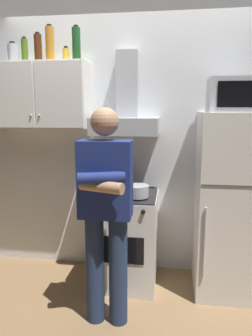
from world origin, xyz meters
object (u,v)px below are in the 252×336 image
object	(u,v)px
cooking_pot	(137,191)
refrigerator	(231,205)
range_hood	(126,112)
person_standing	(106,210)
upper_cabinet	(42,96)
bottle_olive_oil	(25,51)
stove_oven	(124,238)
bottle_spice_jar	(66,55)
bottle_wine_green	(76,44)
microwave	(238,95)
bottle_liquor_amber	(50,44)
bottle_rum_dark	(38,48)
bottle_canister_steel	(13,53)

from	to	relation	value
cooking_pot	refrigerator	bearing A→B (deg)	8.32
range_hood	person_standing	size ratio (longest dim) A/B	0.46
cooking_pot	person_standing	bearing A→B (deg)	-110.30
upper_cabinet	bottle_olive_oil	bearing A→B (deg)	175.76
stove_oven	bottle_spice_jar	size ratio (longest dim) A/B	6.59
bottle_wine_green	stove_oven	bearing A→B (deg)	-15.15
upper_cabinet	microwave	xyz separation A→B (m)	(1.75, -0.11, -0.01)
bottle_liquor_amber	bottle_olive_oil	size ratio (longest dim) A/B	1.43
bottle_liquor_amber	bottle_rum_dark	bearing A→B (deg)	173.84
bottle_liquor_amber	bottle_spice_jar	xyz separation A→B (m)	(0.15, -0.01, -0.10)
range_hood	microwave	size ratio (longest dim) A/B	1.56
bottle_canister_steel	bottle_olive_oil	bearing A→B (deg)	-13.83
refrigerator	range_hood	bearing A→B (deg)	172.45
bottle_liquor_amber	bottle_olive_oil	bearing A→B (deg)	178.99
microwave	cooking_pot	xyz separation A→B (m)	(-0.82, -0.14, -0.81)
stove_oven	refrigerator	world-z (taller)	refrigerator
range_hood	microwave	xyz separation A→B (m)	(0.95, -0.11, 0.14)
upper_cabinet	bottle_spice_jar	world-z (taller)	bottle_spice_jar
bottle_rum_dark	bottle_olive_oil	bearing A→B (deg)	-176.11
bottle_rum_dark	bottle_canister_steel	bearing A→B (deg)	174.62
microwave	cooking_pot	world-z (taller)	microwave
stove_oven	bottle_olive_oil	size ratio (longest dim) A/B	3.83
bottle_olive_oil	bottle_liquor_amber	bearing A→B (deg)	-1.01
bottle_olive_oil	microwave	bearing A→B (deg)	-3.54
range_hood	bottle_rum_dark	xyz separation A→B (m)	(-0.82, 0.02, 0.58)
refrigerator	bottle_wine_green	distance (m)	1.98
refrigerator	bottle_olive_oil	xyz separation A→B (m)	(-1.90, 0.14, 1.36)
person_standing	cooking_pot	bearing A→B (deg)	69.70
range_hood	person_standing	world-z (taller)	range_hood
microwave	bottle_spice_jar	distance (m)	1.55
refrigerator	person_standing	size ratio (longest dim) A/B	0.98
upper_cabinet	bottle_spice_jar	distance (m)	0.44
refrigerator	cooking_pot	xyz separation A→B (m)	(-0.82, -0.12, 0.13)
microwave	bottle_wine_green	xyz separation A→B (m)	(-1.40, 0.10, 0.46)
bottle_canister_steel	stove_oven	bearing A→B (deg)	-8.89
refrigerator	bottle_olive_oil	size ratio (longest dim) A/B	7.01
bottle_canister_steel	bottle_wine_green	world-z (taller)	bottle_wine_green
stove_oven	bottle_wine_green	world-z (taller)	bottle_wine_green
stove_oven	bottle_canister_steel	world-z (taller)	bottle_canister_steel
refrigerator	bottle_olive_oil	world-z (taller)	bottle_olive_oil
cooking_pot	bottle_rum_dark	xyz separation A→B (m)	(-0.95, 0.26, 1.25)
stove_oven	bottle_wine_green	xyz separation A→B (m)	(-0.45, 0.12, 1.76)
upper_cabinet	bottle_olive_oil	size ratio (longest dim) A/B	3.94
stove_oven	upper_cabinet	bearing A→B (deg)	171.10
person_standing	bottle_spice_jar	xyz separation A→B (m)	(-0.50, 0.72, 1.21)
range_hood	cooking_pot	size ratio (longest dim) A/B	2.47
cooking_pot	bottle_liquor_amber	distance (m)	1.55
range_hood	person_standing	xyz separation A→B (m)	(-0.05, -0.73, -0.70)
upper_cabinet	bottle_wine_green	size ratio (longest dim) A/B	2.92
bottle_spice_jar	bottle_liquor_amber	bearing A→B (deg)	175.07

